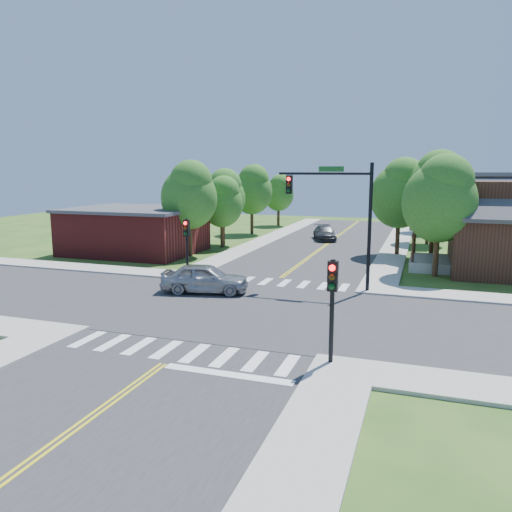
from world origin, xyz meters
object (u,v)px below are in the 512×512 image
at_px(signal_mast_ne, 340,205).
at_px(signal_pole_se, 332,292).
at_px(car_silver, 205,279).
at_px(signal_pole_nw, 187,237).
at_px(car_dgrey, 325,233).

distance_m(signal_mast_ne, signal_pole_se, 11.55).
xyz_separation_m(signal_pole_se, car_silver, (-8.56, 8.11, -1.84)).
relative_size(signal_pole_se, car_silver, 0.74).
distance_m(signal_pole_nw, car_dgrey, 20.72).
distance_m(signal_mast_ne, car_dgrey, 21.01).
height_order(signal_pole_se, car_dgrey, signal_pole_se).
bearing_deg(signal_pole_nw, car_silver, -49.50).
xyz_separation_m(signal_mast_ne, car_dgrey, (-4.70, 20.04, -4.18)).
bearing_deg(car_dgrey, signal_pole_nw, -121.80).
distance_m(signal_mast_ne, signal_pole_nw, 9.76).
relative_size(signal_pole_se, car_dgrey, 0.76).
bearing_deg(car_dgrey, car_silver, -113.68).
bearing_deg(signal_mast_ne, signal_pole_se, -81.44).
bearing_deg(signal_pole_nw, signal_pole_se, -45.00).
height_order(car_silver, car_dgrey, car_silver).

